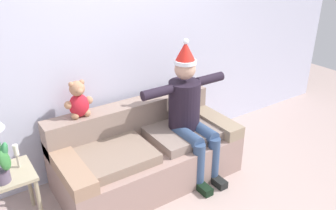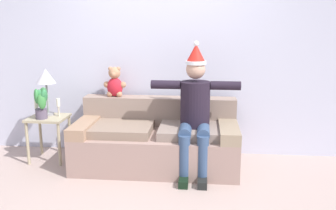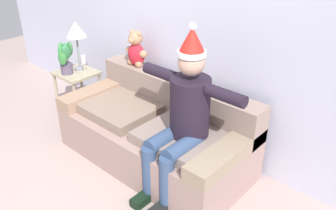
{
  "view_description": "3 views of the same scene",
  "coord_description": "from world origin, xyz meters",
  "px_view_note": "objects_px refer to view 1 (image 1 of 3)",
  "views": [
    {
      "loc": [
        -1.58,
        -1.76,
        2.35
      ],
      "look_at": [
        0.26,
        0.96,
        0.83
      ],
      "focal_mm": 37.24,
      "sensor_mm": 36.0,
      "label": 1
    },
    {
      "loc": [
        0.54,
        -3.2,
        1.71
      ],
      "look_at": [
        0.14,
        0.95,
        0.76
      ],
      "focal_mm": 39.3,
      "sensor_mm": 36.0,
      "label": 2
    },
    {
      "loc": [
        2.09,
        -1.14,
        2.21
      ],
      "look_at": [
        0.24,
        0.9,
        0.74
      ],
      "focal_mm": 38.19,
      "sensor_mm": 36.0,
      "label": 3
    }
  ],
  "objects_px": {
    "person_seated": "(190,110)",
    "candle_short": "(16,153)",
    "couch": "(146,152)",
    "teddy_bear": "(79,101)",
    "side_table": "(7,184)"
  },
  "relations": [
    {
      "from": "person_seated",
      "to": "candle_short",
      "type": "height_order",
      "value": "person_seated"
    },
    {
      "from": "person_seated",
      "to": "candle_short",
      "type": "xyz_separation_m",
      "value": [
        -1.69,
        0.24,
        -0.05
      ]
    },
    {
      "from": "couch",
      "to": "candle_short",
      "type": "height_order",
      "value": "candle_short"
    },
    {
      "from": "teddy_bear",
      "to": "candle_short",
      "type": "relative_size",
      "value": 1.68
    },
    {
      "from": "person_seated",
      "to": "teddy_bear",
      "type": "bearing_deg",
      "value": 156.36
    },
    {
      "from": "side_table",
      "to": "person_seated",
      "type": "bearing_deg",
      "value": -6.18
    },
    {
      "from": "person_seated",
      "to": "teddy_bear",
      "type": "relative_size",
      "value": 3.94
    },
    {
      "from": "couch",
      "to": "person_seated",
      "type": "height_order",
      "value": "person_seated"
    },
    {
      "from": "side_table",
      "to": "teddy_bear",
      "type": "bearing_deg",
      "value": 17.5
    },
    {
      "from": "couch",
      "to": "person_seated",
      "type": "xyz_separation_m",
      "value": [
        0.46,
        -0.16,
        0.44
      ]
    },
    {
      "from": "couch",
      "to": "teddy_bear",
      "type": "relative_size",
      "value": 5.01
    },
    {
      "from": "person_seated",
      "to": "candle_short",
      "type": "distance_m",
      "value": 1.71
    },
    {
      "from": "candle_short",
      "to": "side_table",
      "type": "bearing_deg",
      "value": -162.68
    },
    {
      "from": "couch",
      "to": "side_table",
      "type": "relative_size",
      "value": 3.41
    },
    {
      "from": "couch",
      "to": "teddy_bear",
      "type": "distance_m",
      "value": 0.91
    }
  ]
}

